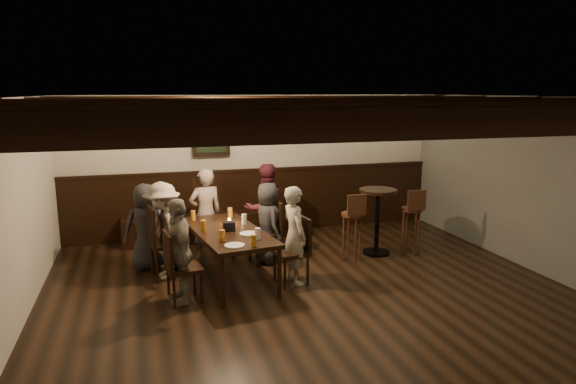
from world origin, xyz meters
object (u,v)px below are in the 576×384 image
object	(u,v)px
chair_left_near	(167,255)
person_left_far	(179,251)
bar_stool_left	(352,236)
person_bench_left	(146,227)
person_right_far	(295,235)
person_bench_centre	(206,213)
bar_stool_right	(411,230)
chair_left_far	(183,280)
person_right_near	(268,223)
chair_right_far	(292,263)
high_top_table	(377,212)
chair_right_near	(266,244)
dining_table	(228,234)
person_left_near	(163,231)
person_bench_right	(265,209)

from	to	relation	value
chair_left_near	person_left_far	bearing A→B (deg)	-1.86
chair_left_near	bar_stool_left	xyz separation A→B (m)	(2.66, -0.07, 0.08)
person_bench_left	person_right_far	size ratio (longest dim) A/B	0.95
person_bench_left	person_bench_centre	distance (m)	0.91
bar_stool_right	chair_left_far	bearing A→B (deg)	-160.06
person_bench_left	person_bench_centre	world-z (taller)	person_bench_centre
person_bench_left	bar_stool_left	xyz separation A→B (m)	(2.90, -0.49, -0.23)
person_right_far	bar_stool_right	size ratio (longest dim) A/B	1.25
person_right_near	bar_stool_left	distance (m)	1.25
chair_right_far	high_top_table	size ratio (longest dim) A/B	0.86
person_left_far	bar_stool_left	size ratio (longest dim) A/B	1.23
chair_right_near	person_right_far	bearing A→B (deg)	-178.03
dining_table	high_top_table	distance (m)	2.42
dining_table	bar_stool_right	xyz separation A→B (m)	(2.88, 0.32, -0.25)
chair_left_near	chair_right_near	bearing A→B (deg)	90.00
chair_left_far	person_left_near	world-z (taller)	person_left_near
high_top_table	bar_stool_left	distance (m)	0.61
chair_right_near	person_left_far	bearing A→B (deg)	121.49
person_bench_right	bar_stool_right	world-z (taller)	person_bench_right
person_bench_left	bar_stool_left	distance (m)	2.95
person_left_far	bar_stool_right	world-z (taller)	person_left_far
chair_left_far	person_right_near	bearing A→B (deg)	121.51
chair_left_far	person_bench_centre	distance (m)	1.71
person_left_near	bar_stool_left	bearing A→B (deg)	80.13
person_bench_centre	person_bench_left	bearing A→B (deg)	9.46
person_left_near	person_bench_centre	bearing A→B (deg)	128.66
chair_left_near	high_top_table	distance (m)	3.18
bar_stool_right	person_left_near	bearing A→B (deg)	-174.18
chair_left_far	chair_right_far	xyz separation A→B (m)	(1.42, 0.21, 0.00)
person_left_far	person_left_near	bearing A→B (deg)	180.00
chair_left_near	chair_left_far	world-z (taller)	chair_left_near
chair_left_near	person_bench_right	xyz separation A→B (m)	(1.54, 0.68, 0.39)
chair_left_near	high_top_table	bearing A→B (deg)	84.00
chair_left_near	person_right_far	bearing A→B (deg)	58.54
chair_right_far	person_right_far	bearing A→B (deg)	-90.00
person_bench_centre	person_right_near	xyz separation A→B (m)	(0.83, -0.48, -0.08)
chair_right_near	person_bench_right	size ratio (longest dim) A/B	0.65
bar_stool_left	chair_right_near	bearing A→B (deg)	167.94
chair_left_near	chair_right_near	xyz separation A→B (m)	(1.42, 0.21, -0.03)
high_top_table	person_bench_centre	bearing A→B (deg)	167.42
bar_stool_left	person_bench_right	bearing A→B (deg)	146.88
person_bench_left	bar_stool_right	distance (m)	3.93
person_bench_centre	person_right_near	distance (m)	0.96
chair_left_near	person_bench_right	distance (m)	1.73
person_bench_centre	person_bench_right	xyz separation A→B (m)	(0.91, -0.02, 0.02)
person_left_near	bar_stool_left	size ratio (longest dim) A/B	1.27
dining_table	person_left_far	bearing A→B (deg)	-149.04
person_right_far	bar_stool_left	distance (m)	1.26
person_bench_right	high_top_table	size ratio (longest dim) A/B	1.37
high_top_table	chair_right_far	bearing A→B (deg)	-153.07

